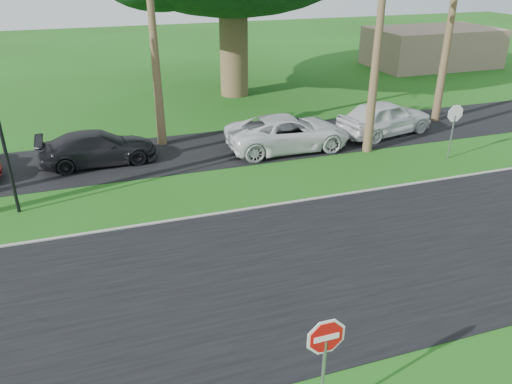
{
  "coord_description": "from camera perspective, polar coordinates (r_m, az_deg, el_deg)",
  "views": [
    {
      "loc": [
        -2.93,
        -9.26,
        8.37
      ],
      "look_at": [
        1.42,
        3.79,
        1.8
      ],
      "focal_mm": 35.0,
      "sensor_mm": 36.0,
      "label": 1
    }
  ],
  "objects": [
    {
      "name": "road",
      "position": [
        14.33,
        -3.18,
        -10.21
      ],
      "size": [
        120.0,
        8.0,
        0.02
      ],
      "primitive_type": "cube",
      "color": "black",
      "rests_on": "ground"
    },
    {
      "name": "car_dark",
      "position": [
        22.9,
        -17.59,
        4.8
      ],
      "size": [
        5.05,
        2.22,
        1.44
      ],
      "primitive_type": "imported",
      "rotation": [
        0.0,
        0.0,
        1.61
      ],
      "color": "black",
      "rests_on": "ground"
    },
    {
      "name": "streetlight_right",
      "position": [
        18.91,
        -26.92,
        5.11
      ],
      "size": [
        0.45,
        0.25,
        4.64
      ],
      "color": "black",
      "rests_on": "ground"
    },
    {
      "name": "stop_sign_near",
      "position": [
        9.72,
        7.89,
        -17.51
      ],
      "size": [
        1.05,
        0.07,
        2.62
      ],
      "color": "gray",
      "rests_on": "ground"
    },
    {
      "name": "parking_strip",
      "position": [
        23.49,
        -10.08,
        4.28
      ],
      "size": [
        120.0,
        5.0,
        0.02
      ],
      "primitive_type": "cube",
      "color": "black",
      "rests_on": "ground"
    },
    {
      "name": "ground",
      "position": [
        12.82,
        -0.7,
        -15.22
      ],
      "size": [
        120.0,
        120.0,
        0.0
      ],
      "primitive_type": "plane",
      "color": "#1F5114",
      "rests_on": "ground"
    },
    {
      "name": "car_pickup",
      "position": [
        26.35,
        14.5,
        8.21
      ],
      "size": [
        5.51,
        3.14,
        1.77
      ],
      "primitive_type": "imported",
      "rotation": [
        0.0,
        0.0,
        1.78
      ],
      "color": "silver",
      "rests_on": "ground"
    },
    {
      "name": "car_minivan",
      "position": [
        23.55,
        3.71,
        6.76
      ],
      "size": [
        5.86,
        2.75,
        1.62
      ],
      "primitive_type": "imported",
      "rotation": [
        0.0,
        0.0,
        1.56
      ],
      "color": "silver",
      "rests_on": "ground"
    },
    {
      "name": "curb",
      "position": [
        17.68,
        -6.71,
        -2.81
      ],
      "size": [
        120.0,
        0.12,
        0.06
      ],
      "primitive_type": "cube",
      "color": "gray",
      "rests_on": "ground"
    },
    {
      "name": "building_far",
      "position": [
        44.9,
        19.43,
        15.35
      ],
      "size": [
        10.0,
        6.0,
        3.0
      ],
      "primitive_type": "cube",
      "color": "gray",
      "rests_on": "ground"
    },
    {
      "name": "stop_sign_far",
      "position": [
        23.75,
        21.7,
        7.59
      ],
      "size": [
        1.05,
        0.07,
        2.62
      ],
      "rotation": [
        0.0,
        0.0,
        3.14
      ],
      "color": "gray",
      "rests_on": "ground"
    }
  ]
}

